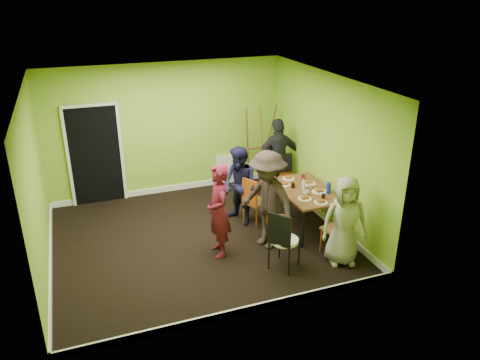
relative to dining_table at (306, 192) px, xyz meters
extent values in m
plane|color=black|center=(-2.00, 0.23, -0.70)|extent=(5.00, 5.00, 0.00)
cube|color=#8AC031|center=(-2.00, 2.48, 0.70)|extent=(5.00, 0.04, 2.80)
cube|color=#8AC031|center=(-2.00, -2.02, 0.70)|extent=(5.00, 0.04, 2.80)
cube|color=#8AC031|center=(-4.50, 0.23, 0.70)|extent=(0.04, 4.50, 2.80)
cube|color=#8AC031|center=(0.50, 0.23, 0.70)|extent=(0.04, 4.50, 2.80)
cube|color=white|center=(-2.00, 0.23, 2.10)|extent=(5.00, 4.50, 0.04)
cube|color=black|center=(-3.50, 2.45, 0.32)|extent=(1.00, 0.05, 2.04)
cube|color=white|center=(-0.70, 2.45, -0.30)|extent=(0.50, 0.04, 0.55)
cylinder|color=black|center=(-0.39, -0.69, -0.34)|extent=(0.04, 0.04, 0.71)
cylinder|color=black|center=(0.39, -0.69, -0.34)|extent=(0.04, 0.04, 0.71)
cylinder|color=black|center=(-0.39, 0.69, -0.34)|extent=(0.04, 0.04, 0.71)
cylinder|color=black|center=(0.39, 0.69, -0.34)|extent=(0.04, 0.04, 0.71)
cube|color=brown|center=(0.00, 0.00, 0.03)|extent=(0.90, 1.50, 0.04)
cylinder|color=#D55714|center=(-1.02, 0.52, -0.48)|extent=(0.03, 0.03, 0.44)
cylinder|color=#D55714|center=(-0.88, 0.22, -0.48)|extent=(0.03, 0.03, 0.44)
cylinder|color=#D55714|center=(-0.72, 0.66, -0.48)|extent=(0.03, 0.03, 0.44)
cylinder|color=#D55714|center=(-0.58, 0.36, -0.48)|extent=(0.03, 0.03, 0.44)
cube|color=brown|center=(-0.80, 0.44, -0.26)|extent=(0.52, 0.52, 0.04)
cube|color=#D55714|center=(-0.97, 0.36, 0.01)|extent=(0.18, 0.35, 0.49)
cylinder|color=#D55714|center=(-0.79, -0.11, -0.49)|extent=(0.02, 0.02, 0.41)
cylinder|color=#D55714|center=(-0.91, -0.39, -0.49)|extent=(0.02, 0.02, 0.41)
cylinder|color=#D55714|center=(-0.50, -0.23, -0.49)|extent=(0.02, 0.02, 0.41)
cylinder|color=#D55714|center=(-0.63, -0.51, -0.49)|extent=(0.02, 0.02, 0.41)
cube|color=brown|center=(-0.71, -0.31, -0.29)|extent=(0.48, 0.48, 0.04)
cube|color=#D55714|center=(-0.87, -0.24, -0.04)|extent=(0.16, 0.33, 0.46)
cylinder|color=#D55714|center=(0.30, 1.26, -0.48)|extent=(0.02, 0.02, 0.43)
cylinder|color=#D55714|center=(-0.02, 1.31, -0.48)|extent=(0.02, 0.02, 0.43)
cylinder|color=#D55714|center=(0.25, 0.94, -0.48)|extent=(0.02, 0.02, 0.43)
cylinder|color=#D55714|center=(-0.07, 0.99, -0.48)|extent=(0.02, 0.02, 0.43)
cube|color=brown|center=(0.11, 1.13, -0.27)|extent=(0.43, 0.43, 0.04)
cube|color=#D55714|center=(0.14, 1.30, -0.01)|extent=(0.36, 0.08, 0.48)
cylinder|color=#D55714|center=(-0.08, -1.25, -0.47)|extent=(0.03, 0.03, 0.45)
cylinder|color=#D55714|center=(0.25, -1.17, -0.47)|extent=(0.03, 0.03, 0.45)
cylinder|color=#D55714|center=(-0.16, -0.92, -0.47)|extent=(0.03, 0.03, 0.45)
cylinder|color=#D55714|center=(0.17, -0.84, -0.47)|extent=(0.03, 0.03, 0.45)
cube|color=brown|center=(0.04, -1.04, -0.25)|extent=(0.48, 0.48, 0.04)
cube|color=#D55714|center=(0.09, -1.23, 0.02)|extent=(0.38, 0.12, 0.50)
cylinder|color=black|center=(-1.20, -1.09, -0.46)|extent=(0.03, 0.03, 0.47)
cylinder|color=black|center=(-0.99, -1.37, -0.46)|extent=(0.03, 0.03, 0.47)
cylinder|color=black|center=(-0.91, -0.87, -0.46)|extent=(0.03, 0.03, 0.47)
cylinder|color=black|center=(-0.70, -1.16, -0.46)|extent=(0.03, 0.03, 0.47)
cylinder|color=white|center=(-0.95, -1.12, -0.21)|extent=(0.44, 0.44, 0.05)
cube|color=black|center=(-1.11, -1.24, 0.06)|extent=(0.27, 0.34, 0.53)
cylinder|color=brown|center=(-0.29, 2.22, 0.22)|extent=(0.27, 0.43, 1.85)
cylinder|color=brown|center=(0.19, 2.22, 0.22)|extent=(0.27, 0.43, 1.85)
cylinder|color=brown|center=(-0.05, 1.95, 0.22)|extent=(0.04, 0.42, 1.81)
cube|color=brown|center=(-0.05, 2.16, 0.17)|extent=(0.50, 0.04, 0.04)
cylinder|color=white|center=(-0.28, 0.33, 0.06)|extent=(0.22, 0.22, 0.01)
cylinder|color=white|center=(-0.21, -0.36, 0.06)|extent=(0.25, 0.25, 0.01)
cylinder|color=white|center=(-0.08, 0.56, 0.06)|extent=(0.24, 0.24, 0.01)
cylinder|color=white|center=(-0.02, -0.59, 0.06)|extent=(0.24, 0.24, 0.01)
cylinder|color=white|center=(0.17, 0.22, 0.06)|extent=(0.26, 0.26, 0.01)
cylinder|color=white|center=(0.17, -0.19, 0.06)|extent=(0.27, 0.27, 0.01)
cylinder|color=white|center=(-0.03, 0.02, 0.16)|extent=(0.07, 0.07, 0.20)
cylinder|color=#182EB9|center=(0.30, -0.28, 0.16)|extent=(0.08, 0.08, 0.21)
cylinder|color=#D55714|center=(-0.13, 0.21, 0.09)|extent=(0.04, 0.04, 0.07)
cylinder|color=black|center=(-0.19, 0.15, 0.10)|extent=(0.06, 0.06, 0.10)
cylinder|color=black|center=(0.15, 0.39, 0.11)|extent=(0.06, 0.06, 0.11)
cylinder|color=black|center=(0.11, -0.45, 0.10)|extent=(0.06, 0.06, 0.09)
imported|color=white|center=(-0.11, -0.21, 0.10)|extent=(0.11, 0.11, 0.09)
imported|color=white|center=(0.10, 0.02, 0.10)|extent=(0.09, 0.09, 0.08)
imported|color=maroon|center=(-1.80, -0.38, 0.11)|extent=(0.40, 0.59, 1.60)
imported|color=#161536|center=(-1.09, 0.55, 0.06)|extent=(0.82, 0.90, 1.51)
imported|color=#2C201D|center=(-0.95, -0.40, 0.17)|extent=(1.03, 1.28, 1.74)
imported|color=black|center=(0.10, 1.44, 0.15)|extent=(1.00, 0.43, 1.70)
imported|color=#9C9988|center=(0.00, -1.32, 0.06)|extent=(0.84, 0.66, 1.50)
camera|label=1|loc=(-3.85, -6.91, 3.55)|focal=35.00mm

